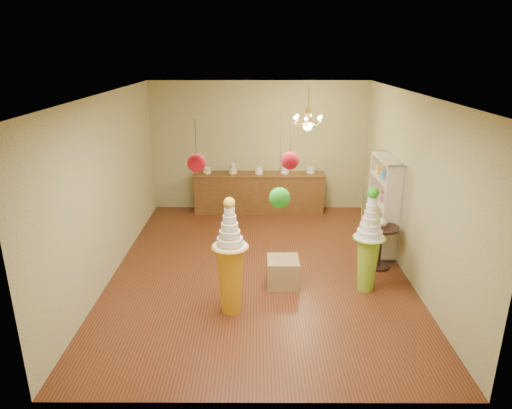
{
  "coord_description": "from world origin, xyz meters",
  "views": [
    {
      "loc": [
        -0.03,
        -7.26,
        3.66
      ],
      "look_at": [
        -0.06,
        0.0,
        1.18
      ],
      "focal_mm": 32.0,
      "sensor_mm": 36.0,
      "label": 1
    }
  ],
  "objects_px": {
    "sideboard": "(259,192)",
    "round_table": "(380,241)",
    "pedestal_green": "(368,250)",
    "pedestal_orange": "(231,269)"
  },
  "relations": [
    {
      "from": "sideboard",
      "to": "round_table",
      "type": "bearing_deg",
      "value": -54.47
    },
    {
      "from": "pedestal_green",
      "to": "sideboard",
      "type": "xyz_separation_m",
      "value": [
        -1.7,
        3.72,
        -0.2
      ]
    },
    {
      "from": "pedestal_green",
      "to": "sideboard",
      "type": "bearing_deg",
      "value": 114.54
    },
    {
      "from": "round_table",
      "to": "sideboard",
      "type": "bearing_deg",
      "value": 125.53
    },
    {
      "from": "sideboard",
      "to": "pedestal_orange",
      "type": "bearing_deg",
      "value": -95.45
    },
    {
      "from": "pedestal_green",
      "to": "pedestal_orange",
      "type": "bearing_deg",
      "value": -163.0
    },
    {
      "from": "pedestal_green",
      "to": "round_table",
      "type": "bearing_deg",
      "value": 62.76
    },
    {
      "from": "pedestal_orange",
      "to": "sideboard",
      "type": "bearing_deg",
      "value": 84.55
    },
    {
      "from": "pedestal_orange",
      "to": "round_table",
      "type": "xyz_separation_m",
      "value": [
        2.52,
        1.43,
        -0.18
      ]
    },
    {
      "from": "pedestal_orange",
      "to": "sideboard",
      "type": "distance_m",
      "value": 4.39
    }
  ]
}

